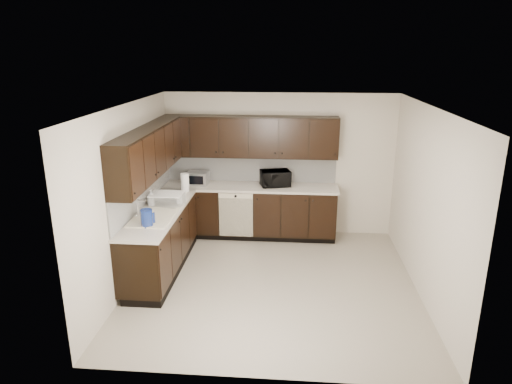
# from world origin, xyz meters

# --- Properties ---
(floor) EXTENTS (4.00, 4.00, 0.00)m
(floor) POSITION_xyz_m (0.00, 0.00, 0.00)
(floor) COLOR gray
(floor) RESTS_ON ground
(ceiling) EXTENTS (4.00, 4.00, 0.00)m
(ceiling) POSITION_xyz_m (0.00, 0.00, 2.50)
(ceiling) COLOR white
(ceiling) RESTS_ON wall_back
(wall_back) EXTENTS (4.00, 0.02, 2.50)m
(wall_back) POSITION_xyz_m (0.00, 2.00, 1.25)
(wall_back) COLOR beige
(wall_back) RESTS_ON floor
(wall_left) EXTENTS (0.02, 4.00, 2.50)m
(wall_left) POSITION_xyz_m (-2.00, 0.00, 1.25)
(wall_left) COLOR beige
(wall_left) RESTS_ON floor
(wall_right) EXTENTS (0.02, 4.00, 2.50)m
(wall_right) POSITION_xyz_m (2.00, 0.00, 1.25)
(wall_right) COLOR beige
(wall_right) RESTS_ON floor
(wall_front) EXTENTS (4.00, 0.02, 2.50)m
(wall_front) POSITION_xyz_m (0.00, -2.00, 1.25)
(wall_front) COLOR beige
(wall_front) RESTS_ON floor
(lower_cabinets) EXTENTS (3.00, 2.80, 0.90)m
(lower_cabinets) POSITION_xyz_m (-1.01, 1.11, 0.41)
(lower_cabinets) COLOR black
(lower_cabinets) RESTS_ON floor
(countertop) EXTENTS (3.03, 2.83, 0.04)m
(countertop) POSITION_xyz_m (-1.01, 1.11, 0.92)
(countertop) COLOR beige
(countertop) RESTS_ON lower_cabinets
(backsplash) EXTENTS (3.00, 2.80, 0.48)m
(backsplash) POSITION_xyz_m (-1.22, 1.32, 1.18)
(backsplash) COLOR silver
(backsplash) RESTS_ON countertop
(upper_cabinets) EXTENTS (3.00, 2.80, 0.70)m
(upper_cabinets) POSITION_xyz_m (-1.10, 1.20, 1.77)
(upper_cabinets) COLOR black
(upper_cabinets) RESTS_ON wall_back
(dishwasher) EXTENTS (0.58, 0.04, 0.78)m
(dishwasher) POSITION_xyz_m (-0.70, 1.41, 0.55)
(dishwasher) COLOR beige
(dishwasher) RESTS_ON lower_cabinets
(sink) EXTENTS (0.54, 0.82, 0.42)m
(sink) POSITION_xyz_m (-1.68, -0.01, 0.88)
(sink) COLOR beige
(sink) RESTS_ON countertop
(microwave) EXTENTS (0.56, 0.45, 0.27)m
(microwave) POSITION_xyz_m (-0.05, 1.71, 1.08)
(microwave) COLOR black
(microwave) RESTS_ON countertop
(soap_bottle_a) EXTENTS (0.11, 0.11, 0.19)m
(soap_bottle_a) POSITION_xyz_m (-1.48, 0.67, 1.03)
(soap_bottle_a) COLOR gray
(soap_bottle_a) RESTS_ON countertop
(soap_bottle_b) EXTENTS (0.13, 0.13, 0.25)m
(soap_bottle_b) POSITION_xyz_m (-1.85, 0.49, 1.07)
(soap_bottle_b) COLOR gray
(soap_bottle_b) RESTS_ON countertop
(toaster_oven) EXTENTS (0.38, 0.30, 0.23)m
(toaster_oven) POSITION_xyz_m (-1.40, 1.70, 1.05)
(toaster_oven) COLOR #B4B3B6
(toaster_oven) RESTS_ON countertop
(storage_bin) EXTENTS (0.53, 0.45, 0.18)m
(storage_bin) POSITION_xyz_m (-1.64, 0.55, 1.03)
(storage_bin) COLOR silver
(storage_bin) RESTS_ON countertop
(blue_pitcher) EXTENTS (0.21, 0.21, 0.24)m
(blue_pitcher) POSITION_xyz_m (-1.66, -0.33, 1.06)
(blue_pitcher) COLOR navy
(blue_pitcher) RESTS_ON countertop
(teal_tumbler) EXTENTS (0.12, 0.12, 0.20)m
(teal_tumbler) POSITION_xyz_m (-1.54, 1.35, 1.04)
(teal_tumbler) COLOR #0D908A
(teal_tumbler) RESTS_ON countertop
(paper_towel_roll) EXTENTS (0.18, 0.18, 0.30)m
(paper_towel_roll) POSITION_xyz_m (-1.53, 1.29, 1.09)
(paper_towel_roll) COLOR white
(paper_towel_roll) RESTS_ON countertop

